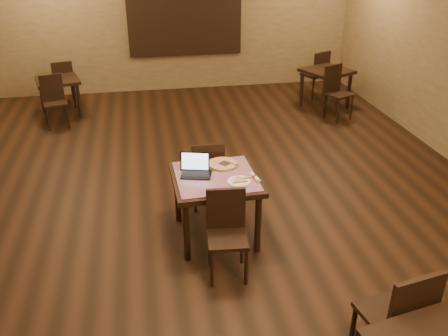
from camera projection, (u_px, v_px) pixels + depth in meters
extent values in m
plane|color=black|center=(191.00, 209.00, 5.92)|extent=(10.00, 10.00, 0.00)
cube|color=olive|center=(160.00, 18.00, 9.63)|extent=(8.00, 0.02, 3.00)
cube|color=#235682|center=(185.00, 15.00, 9.66)|extent=(2.20, 0.04, 1.50)
cube|color=black|center=(185.00, 15.00, 9.64)|extent=(2.34, 0.02, 1.64)
cylinder|color=black|center=(187.00, 231.00, 4.86)|extent=(0.07, 0.07, 0.71)
cylinder|color=black|center=(178.00, 195.00, 5.52)|extent=(0.07, 0.07, 0.71)
cylinder|color=black|center=(258.00, 223.00, 5.00)|extent=(0.07, 0.07, 0.71)
cylinder|color=black|center=(241.00, 188.00, 5.66)|extent=(0.07, 0.07, 0.71)
cube|color=black|center=(216.00, 179.00, 5.09)|extent=(0.95, 0.95, 0.06)
cube|color=#2C1CB6|center=(216.00, 176.00, 5.08)|extent=(0.86, 0.86, 0.02)
cylinder|color=black|center=(212.00, 269.00, 4.55)|extent=(0.04, 0.04, 0.41)
cylinder|color=black|center=(210.00, 248.00, 4.84)|extent=(0.04, 0.04, 0.41)
cylinder|color=black|center=(246.00, 267.00, 4.58)|extent=(0.04, 0.04, 0.41)
cylinder|color=black|center=(242.00, 247.00, 4.87)|extent=(0.04, 0.04, 0.41)
cube|color=black|center=(227.00, 239.00, 4.61)|extent=(0.42, 0.42, 0.04)
cube|color=black|center=(226.00, 208.00, 4.66)|extent=(0.39, 0.07, 0.44)
cylinder|color=black|center=(218.00, 182.00, 6.11)|extent=(0.04, 0.04, 0.42)
cylinder|color=black|center=(222.00, 195.00, 5.82)|extent=(0.04, 0.04, 0.42)
cylinder|color=black|center=(192.00, 184.00, 6.06)|extent=(0.04, 0.04, 0.42)
cylinder|color=black|center=(195.00, 197.00, 5.77)|extent=(0.04, 0.04, 0.42)
cube|color=black|center=(207.00, 173.00, 5.84)|extent=(0.39, 0.39, 0.04)
cube|color=black|center=(208.00, 162.00, 5.57)|extent=(0.39, 0.04, 0.45)
cube|color=black|center=(196.00, 174.00, 5.08)|extent=(0.36, 0.29, 0.02)
cube|color=black|center=(195.00, 161.00, 5.13)|extent=(0.32, 0.13, 0.21)
cube|color=#B2C0E1|center=(195.00, 161.00, 5.13)|extent=(0.29, 0.11, 0.18)
cylinder|color=white|center=(239.00, 181.00, 4.95)|extent=(0.25, 0.25, 0.01)
cylinder|color=silver|center=(223.00, 165.00, 5.30)|extent=(0.36, 0.36, 0.01)
cylinder|color=beige|center=(223.00, 164.00, 5.30)|extent=(0.32, 0.32, 0.02)
torus|color=gold|center=(223.00, 164.00, 5.29)|extent=(0.33, 0.33, 0.02)
cube|color=silver|center=(225.00, 164.00, 5.28)|extent=(0.25, 0.27, 0.01)
cylinder|color=white|center=(255.00, 177.00, 5.00)|extent=(0.08, 0.19, 0.04)
cylinder|color=maroon|center=(255.00, 177.00, 5.00)|extent=(0.05, 0.04, 0.04)
cylinder|color=black|center=(325.00, 97.00, 8.74)|extent=(0.07, 0.07, 0.70)
cylinder|color=black|center=(302.00, 88.00, 9.21)|extent=(0.07, 0.07, 0.70)
cylinder|color=black|center=(349.00, 91.00, 9.07)|extent=(0.07, 0.07, 0.70)
cylinder|color=black|center=(325.00, 83.00, 9.53)|extent=(0.07, 0.07, 0.70)
cube|color=black|center=(327.00, 71.00, 8.97)|extent=(1.05, 1.05, 0.06)
cylinder|color=black|center=(338.00, 112.00, 8.41)|extent=(0.04, 0.04, 0.45)
cylinder|color=black|center=(323.00, 106.00, 8.67)|extent=(0.04, 0.04, 0.45)
cylinder|color=black|center=(352.00, 108.00, 8.59)|extent=(0.04, 0.04, 0.45)
cylinder|color=black|center=(337.00, 102.00, 8.85)|extent=(0.04, 0.04, 0.45)
cube|color=black|center=(339.00, 94.00, 8.52)|extent=(0.55, 0.55, 0.04)
cube|color=black|center=(333.00, 78.00, 8.54)|extent=(0.40, 0.21, 0.48)
cylinder|color=black|center=(313.00, 83.00, 9.98)|extent=(0.04, 0.04, 0.45)
cylinder|color=black|center=(326.00, 87.00, 9.72)|extent=(0.04, 0.04, 0.45)
cylinder|color=black|center=(301.00, 86.00, 9.80)|extent=(0.04, 0.04, 0.45)
cylinder|color=black|center=(313.00, 90.00, 9.54)|extent=(0.04, 0.04, 0.45)
cube|color=black|center=(314.00, 75.00, 9.65)|extent=(0.55, 0.55, 0.04)
cube|color=black|center=(322.00, 64.00, 9.40)|extent=(0.40, 0.21, 0.48)
cylinder|color=black|center=(45.00, 105.00, 8.42)|extent=(0.06, 0.06, 0.65)
cylinder|color=black|center=(42.00, 96.00, 8.89)|extent=(0.06, 0.06, 0.65)
cylinder|color=black|center=(79.00, 101.00, 8.64)|extent=(0.06, 0.06, 0.65)
cylinder|color=black|center=(74.00, 92.00, 9.11)|extent=(0.06, 0.06, 0.65)
cube|color=black|center=(57.00, 80.00, 8.61)|extent=(0.89, 0.89, 0.05)
cylinder|color=black|center=(48.00, 120.00, 8.10)|extent=(0.04, 0.04, 0.41)
cylinder|color=black|center=(46.00, 114.00, 8.37)|extent=(0.04, 0.04, 0.41)
cylinder|color=black|center=(68.00, 117.00, 8.22)|extent=(0.04, 0.04, 0.41)
cylinder|color=black|center=(65.00, 111.00, 8.49)|extent=(0.04, 0.04, 0.41)
cube|color=black|center=(55.00, 103.00, 8.19)|extent=(0.47, 0.47, 0.04)
cube|color=black|center=(51.00, 87.00, 8.23)|extent=(0.38, 0.13, 0.44)
cylinder|color=black|center=(72.00, 91.00, 9.54)|extent=(0.04, 0.04, 0.41)
cylinder|color=black|center=(75.00, 96.00, 9.27)|extent=(0.04, 0.04, 0.41)
cylinder|color=black|center=(55.00, 93.00, 9.41)|extent=(0.04, 0.04, 0.41)
cylinder|color=black|center=(57.00, 98.00, 9.15)|extent=(0.04, 0.04, 0.41)
cube|color=black|center=(63.00, 83.00, 9.24)|extent=(0.47, 0.47, 0.04)
cube|color=black|center=(63.00, 73.00, 8.99)|extent=(0.38, 0.13, 0.44)
cylinder|color=black|center=(390.00, 317.00, 3.95)|extent=(0.04, 0.04, 0.46)
cylinder|color=black|center=(353.00, 329.00, 3.84)|extent=(0.04, 0.04, 0.46)
cube|color=black|center=(391.00, 315.00, 3.63)|extent=(0.50, 0.50, 0.04)
cube|color=black|center=(415.00, 306.00, 3.34)|extent=(0.43, 0.12, 0.49)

